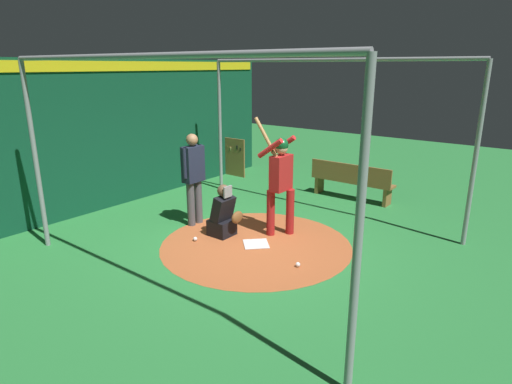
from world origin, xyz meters
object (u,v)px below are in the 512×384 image
(batter, at_px, (280,177))
(umpire, at_px, (193,174))
(bench, at_px, (351,180))
(catcher, at_px, (224,216))
(baseball_0, at_px, (298,265))
(baseball_1, at_px, (195,239))
(bat_rack, at_px, (230,158))
(home_plate, at_px, (256,244))

(batter, height_order, umpire, batter)
(bench, bearing_deg, catcher, -103.44)
(catcher, height_order, baseball_0, catcher)
(baseball_1, bearing_deg, bench, 75.18)
(umpire, bearing_deg, baseball_1, -44.75)
(umpire, distance_m, bench, 3.77)
(batter, xyz_separation_m, bench, (0.07, 2.76, -0.63))
(bat_rack, bearing_deg, home_plate, -43.85)
(catcher, xyz_separation_m, umpire, (-0.85, 0.11, 0.62))
(bat_rack, bearing_deg, batter, -37.67)
(catcher, xyz_separation_m, bench, (0.82, 3.45, 0.07))
(batter, relative_size, umpire, 1.20)
(bat_rack, xyz_separation_m, baseball_1, (2.68, -4.02, -0.44))
(umpire, relative_size, baseball_0, 23.91)
(baseball_0, distance_m, baseball_1, 2.00)
(home_plate, relative_size, catcher, 0.43)
(batter, relative_size, bat_rack, 2.00)
(catcher, distance_m, bench, 3.55)
(home_plate, xyz_separation_m, baseball_0, (1.04, -0.29, 0.03))
(bench, distance_m, baseball_0, 3.84)
(batter, relative_size, bench, 1.09)
(batter, bearing_deg, umpire, -160.39)
(batter, xyz_separation_m, bat_rack, (-3.66, 2.83, -0.60))
(catcher, relative_size, baseball_1, 13.05)
(catcher, xyz_separation_m, baseball_1, (-0.22, -0.51, -0.34))
(batter, relative_size, baseball_0, 28.66)
(bat_rack, bearing_deg, baseball_1, -56.29)
(bat_rack, xyz_separation_m, bench, (3.73, -0.06, -0.04))
(catcher, bearing_deg, umpire, 172.49)
(umpire, xyz_separation_m, bench, (1.68, 3.34, -0.55))
(bat_rack, bearing_deg, bench, -0.95)
(batter, distance_m, baseball_0, 1.73)
(catcher, bearing_deg, home_plate, 2.53)
(umpire, bearing_deg, bat_rack, 121.16)
(umpire, bearing_deg, baseball_0, -8.10)
(batter, height_order, bench, batter)
(catcher, height_order, umpire, umpire)
(home_plate, distance_m, bat_rack, 5.04)
(baseball_0, bearing_deg, bat_rack, 141.05)
(baseball_0, bearing_deg, bench, 104.11)
(catcher, height_order, bench, catcher)
(catcher, height_order, bat_rack, bat_rack)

